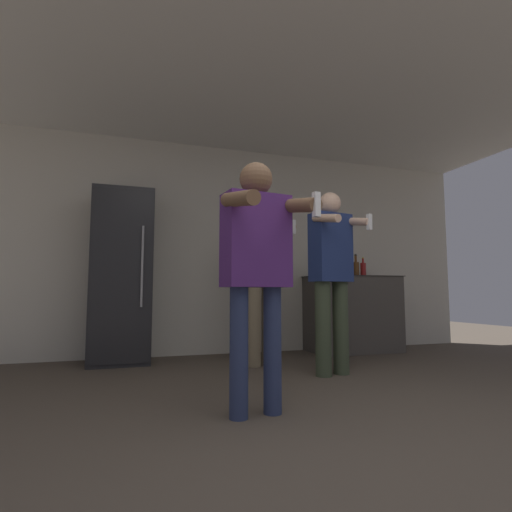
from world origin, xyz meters
name	(u,v)px	position (x,y,z in m)	size (l,w,h in m)	color
ground_plane	(387,469)	(0.00, 0.00, 0.00)	(14.00, 14.00, 0.00)	#4C4238
wall_back	(217,249)	(0.00, 3.33, 1.27)	(7.00, 0.06, 2.55)	beige
ceiling_slab	(260,79)	(0.00, 1.65, 2.57)	(7.00, 3.82, 0.05)	silver
refrigerator	(122,276)	(-1.11, 2.99, 0.91)	(0.61, 0.64, 1.81)	#262628
counter	(352,313)	(1.68, 2.99, 0.47)	(1.13, 0.65, 0.94)	#47423D
bottle_amber_bourbon	(356,268)	(1.75, 3.01, 1.05)	(0.08, 0.08, 0.29)	#563314
bottle_green_wine	(334,267)	(1.43, 3.01, 1.05)	(0.08, 0.08, 0.28)	black
bottle_clear_vodka	(363,269)	(1.86, 3.01, 1.04)	(0.07, 0.07, 0.25)	maroon
person_woman_foreground	(257,256)	(-0.30, 0.83, 0.95)	(0.52, 0.54, 1.54)	navy
person_man_side	(331,272)	(0.72, 1.76, 0.92)	(0.48, 0.49, 1.66)	#38422D
person_spectator_back	(262,272)	(0.26, 2.40, 0.94)	(0.49, 0.53, 1.69)	#75664C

